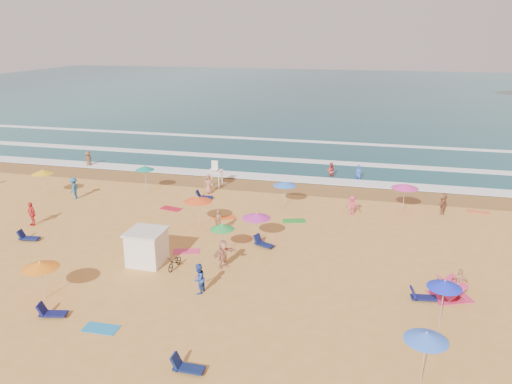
# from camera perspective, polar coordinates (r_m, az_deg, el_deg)

# --- Properties ---
(ground) EXTENTS (220.00, 220.00, 0.00)m
(ground) POSITION_cam_1_polar(r_m,az_deg,el_deg) (34.37, -3.81, -5.29)
(ground) COLOR gold
(ground) RESTS_ON ground
(ocean) EXTENTS (220.00, 140.00, 0.18)m
(ocean) POSITION_cam_1_polar(r_m,az_deg,el_deg) (115.26, 9.00, 11.05)
(ocean) COLOR #0C4756
(ocean) RESTS_ON ground
(wet_sand) EXTENTS (220.00, 220.00, 0.00)m
(wet_sand) POSITION_cam_1_polar(r_m,az_deg,el_deg) (45.70, 0.88, 0.75)
(wet_sand) COLOR olive
(wet_sand) RESTS_ON ground
(surf_foam) EXTENTS (200.00, 18.70, 0.05)m
(surf_foam) POSITION_cam_1_polar(r_m,az_deg,el_deg) (53.99, 2.97, 3.55)
(surf_foam) COLOR white
(surf_foam) RESTS_ON ground
(cabana) EXTENTS (2.00, 2.00, 2.00)m
(cabana) POSITION_cam_1_polar(r_m,az_deg,el_deg) (31.13, -12.35, -6.25)
(cabana) COLOR white
(cabana) RESTS_ON ground
(cabana_roof) EXTENTS (2.20, 2.20, 0.12)m
(cabana_roof) POSITION_cam_1_polar(r_m,az_deg,el_deg) (30.72, -12.49, -4.45)
(cabana_roof) COLOR silver
(cabana_roof) RESTS_ON cabana
(bicycle) EXTENTS (0.68, 1.60, 0.82)m
(bicycle) POSITION_cam_1_polar(r_m,az_deg,el_deg) (30.39, -9.27, -7.91)
(bicycle) COLOR black
(bicycle) RESTS_ON ground
(lifeguard_stand) EXTENTS (1.20, 1.20, 2.10)m
(lifeguard_stand) POSITION_cam_1_polar(r_m,az_deg,el_deg) (45.03, -4.70, 1.81)
(lifeguard_stand) COLOR white
(lifeguard_stand) RESTS_ON ground
(beach_umbrellas) EXTENTS (65.45, 26.39, 0.78)m
(beach_umbrellas) POSITION_cam_1_polar(r_m,az_deg,el_deg) (32.32, 0.60, -2.74)
(beach_umbrellas) COLOR #3871FF
(beach_umbrellas) RESTS_ON ground
(loungers) EXTENTS (43.63, 22.29, 0.34)m
(loungers) POSITION_cam_1_polar(r_m,az_deg,el_deg) (30.21, 5.21, -8.41)
(loungers) COLOR #101952
(loungers) RESTS_ON ground
(towels) EXTENTS (50.08, 22.40, 0.03)m
(towels) POSITION_cam_1_polar(r_m,az_deg,el_deg) (33.89, -9.15, -5.81)
(towels) COLOR #B42616
(towels) RESTS_ON ground
(beachgoers) EXTENTS (47.90, 27.62, 2.14)m
(beachgoers) POSITION_cam_1_polar(r_m,az_deg,el_deg) (37.84, -4.96, -1.74)
(beachgoers) COLOR #956144
(beachgoers) RESTS_ON ground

